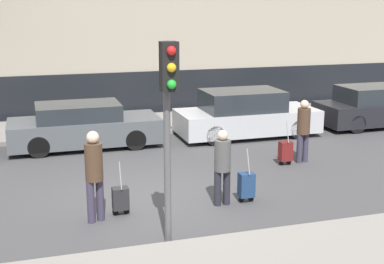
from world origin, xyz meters
TOP-DOWN VIEW (x-y plane):
  - ground_plane at (0.00, 0.00)m, footprint 80.00×80.00m
  - sidewalk_far at (0.00, 7.00)m, footprint 28.00×3.00m
  - parked_car_1 at (-0.96, 4.73)m, footprint 4.33×1.76m
  - parked_car_2 at (4.10, 4.60)m, footprint 4.43×1.86m
  - parked_car_3 at (8.92, 4.61)m, footprint 4.09×1.74m
  - pedestrian_left at (-1.33, -0.96)m, footprint 0.34×0.34m
  - trolley_left at (-0.81, -0.77)m, footprint 0.34×0.29m
  - pedestrian_center at (1.30, -0.85)m, footprint 0.35×0.34m
  - trolley_center at (1.85, -0.85)m, footprint 0.34×0.29m
  - pedestrian_right at (4.42, 1.44)m, footprint 0.35×0.34m
  - trolley_right at (3.87, 1.34)m, footprint 0.34×0.29m
  - traffic_light at (-0.22, -2.36)m, footprint 0.28×0.47m

SIDE VIEW (x-z plane):
  - ground_plane at x=0.00m, z-range 0.00..0.00m
  - sidewalk_far at x=0.00m, z-range 0.00..0.12m
  - trolley_left at x=-0.81m, z-range -0.21..0.89m
  - trolley_right at x=3.87m, z-range -0.21..0.95m
  - trolley_center at x=1.85m, z-range -0.21..0.96m
  - parked_car_1 at x=-0.96m, z-range -0.03..1.27m
  - parked_car_3 at x=8.92m, z-range -0.05..1.35m
  - parked_car_2 at x=4.10m, z-range -0.05..1.42m
  - pedestrian_center at x=1.30m, z-range 0.10..1.71m
  - pedestrian_right at x=4.42m, z-range 0.11..1.79m
  - pedestrian_left at x=-1.33m, z-range 0.13..1.93m
  - traffic_light at x=-0.22m, z-range 0.76..4.28m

